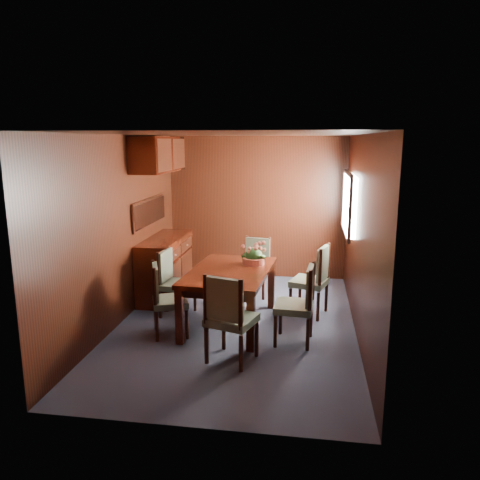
% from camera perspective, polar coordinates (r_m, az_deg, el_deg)
% --- Properties ---
extents(ground, '(4.50, 4.50, 0.00)m').
position_cam_1_polar(ground, '(6.14, -0.43, -10.21)').
color(ground, '#333545').
rests_on(ground, ground).
extents(room_shell, '(3.06, 4.52, 2.41)m').
position_cam_1_polar(room_shell, '(6.07, -0.94, 5.46)').
color(room_shell, black).
rests_on(room_shell, ground).
extents(sideboard, '(0.48, 1.40, 0.90)m').
position_cam_1_polar(sideboard, '(7.20, -9.06, -3.21)').
color(sideboard, black).
rests_on(sideboard, ground).
extents(dining_table, '(1.09, 1.62, 0.72)m').
position_cam_1_polar(dining_table, '(5.95, -1.23, -4.62)').
color(dining_table, black).
rests_on(dining_table, ground).
extents(chair_left_near, '(0.53, 0.54, 0.90)m').
position_cam_1_polar(chair_left_near, '(5.74, -9.21, -6.70)').
color(chair_left_near, black).
rests_on(chair_left_near, ground).
extents(chair_left_far, '(0.45, 0.47, 0.91)m').
position_cam_1_polar(chair_left_far, '(6.39, -8.24, -4.68)').
color(chair_left_far, black).
rests_on(chair_left_far, ground).
extents(chair_right_near, '(0.46, 0.48, 0.94)m').
position_cam_1_polar(chair_right_near, '(5.48, 7.38, -7.28)').
color(chair_right_near, black).
rests_on(chair_right_near, ground).
extents(chair_right_far, '(0.56, 0.57, 0.97)m').
position_cam_1_polar(chair_right_far, '(6.36, 9.09, -4.42)').
color(chair_right_far, black).
rests_on(chair_right_far, ground).
extents(chair_head, '(0.58, 0.57, 0.99)m').
position_cam_1_polar(chair_head, '(4.95, -1.41, -9.01)').
color(chair_head, black).
rests_on(chair_head, ground).
extents(chair_foot, '(0.47, 0.46, 0.88)m').
position_cam_1_polar(chair_foot, '(7.17, 1.98, -2.82)').
color(chair_foot, black).
rests_on(chair_foot, ground).
extents(flower_centerpiece, '(0.31, 0.31, 0.31)m').
position_cam_1_polar(flower_centerpiece, '(6.15, 1.67, -1.62)').
color(flower_centerpiece, '#AB4934').
rests_on(flower_centerpiece, dining_table).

